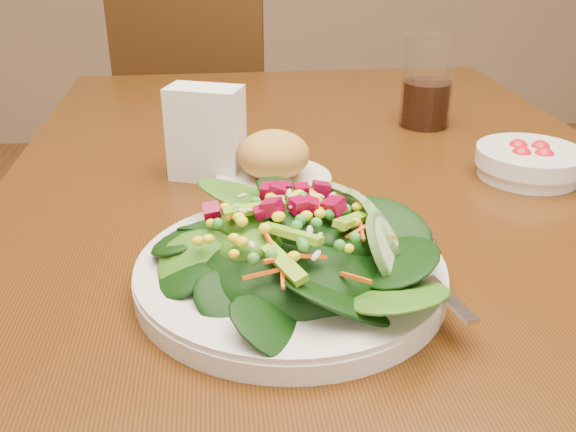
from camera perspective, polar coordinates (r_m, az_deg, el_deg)
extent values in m
cube|color=#50280B|center=(0.85, 4.25, 0.80)|extent=(0.90, 1.40, 0.04)
cylinder|color=#311C0D|center=(1.60, -14.41, -2.50)|extent=(0.07, 0.07, 0.71)
cylinder|color=#311C0D|center=(1.67, 13.11, -1.08)|extent=(0.07, 0.07, 0.71)
cube|color=#311C0D|center=(1.99, -7.17, 5.98)|extent=(0.48, 0.48, 0.04)
cylinder|color=#311C0D|center=(2.21, -1.50, 2.04)|extent=(0.04, 0.04, 0.40)
cylinder|color=#311C0D|center=(2.27, -10.49, 2.24)|extent=(0.04, 0.04, 0.40)
cylinder|color=#311C0D|center=(1.89, -2.46, -2.28)|extent=(0.04, 0.04, 0.40)
cylinder|color=#311C0D|center=(1.96, -12.86, -1.90)|extent=(0.04, 0.04, 0.40)
cube|color=#311C0D|center=(1.73, -8.80, 11.47)|extent=(0.39, 0.10, 0.45)
cylinder|color=silver|center=(0.64, 0.20, -5.30)|extent=(0.31, 0.31, 0.02)
ellipsoid|color=black|center=(0.62, 0.21, -2.71)|extent=(0.21, 0.21, 0.05)
cube|color=silver|center=(0.63, 12.37, -4.81)|extent=(0.05, 0.18, 0.01)
cylinder|color=silver|center=(0.86, -1.27, 3.07)|extent=(0.15, 0.15, 0.02)
ellipsoid|color=#BF843B|center=(0.84, -1.30, 5.51)|extent=(0.10, 0.10, 0.06)
cylinder|color=silver|center=(0.95, 20.62, 4.45)|extent=(0.15, 0.15, 0.04)
sphere|color=red|center=(0.96, 21.46, 5.38)|extent=(0.03, 0.03, 0.03)
sphere|color=red|center=(0.95, 19.73, 5.54)|extent=(0.03, 0.03, 0.03)
sphere|color=red|center=(0.93, 19.99, 4.93)|extent=(0.03, 0.03, 0.03)
sphere|color=red|center=(0.93, 21.76, 4.76)|extent=(0.03, 0.03, 0.03)
cylinder|color=silver|center=(1.12, 12.30, 11.58)|extent=(0.09, 0.09, 0.15)
cylinder|color=black|center=(1.13, 12.12, 9.72)|extent=(0.08, 0.08, 0.08)
cube|color=white|center=(0.88, -7.28, 7.29)|extent=(0.11, 0.08, 0.13)
cube|color=white|center=(0.87, -7.32, 7.90)|extent=(0.09, 0.07, 0.11)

